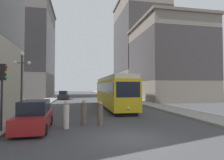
{
  "coord_description": "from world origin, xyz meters",
  "views": [
    {
      "loc": [
        -2.82,
        -9.49,
        2.7
      ],
      "look_at": [
        0.56,
        8.01,
        3.33
      ],
      "focal_mm": 30.2,
      "sensor_mm": 36.0,
      "label": 1
    }
  ],
  "objects": [
    {
      "name": "pedestrian_crossing_far",
      "position": [
        -3.42,
        3.08,
        0.83
      ],
      "size": [
        0.4,
        0.4,
        1.78
      ],
      "rotation": [
        0.0,
        0.0,
        1.07
      ],
      "color": "beige",
      "rests_on": "ground"
    },
    {
      "name": "pedestrian_on_sidewalk",
      "position": [
        -1.11,
        3.72,
        0.77
      ],
      "size": [
        0.37,
        0.37,
        1.66
      ],
      "rotation": [
        0.0,
        0.0,
        5.75
      ],
      "color": "#6B5B4C",
      "rests_on": "ground"
    },
    {
      "name": "pedestrian_crossing_near",
      "position": [
        -2.22,
        4.24,
        0.81
      ],
      "size": [
        0.39,
        0.39,
        1.74
      ],
      "rotation": [
        0.0,
        0.0,
        5.51
      ],
      "color": "#6B5B4C",
      "rests_on": "ground"
    },
    {
      "name": "building_right_midblock",
      "position": [
        15.51,
        25.6,
        7.97
      ],
      "size": [
        12.88,
        15.71,
        15.55
      ],
      "color": "slate",
      "rests_on": "ground"
    },
    {
      "name": "parked_car_left_near",
      "position": [
        -5.36,
        31.64,
        0.84
      ],
      "size": [
        2.08,
        4.8,
        1.82
      ],
      "rotation": [
        0.0,
        0.0,
        -0.05
      ],
      "color": "black",
      "rests_on": "ground"
    },
    {
      "name": "transit_bus",
      "position": [
        5.23,
        30.51,
        1.95
      ],
      "size": [
        2.87,
        11.61,
        3.45
      ],
      "rotation": [
        0.0,
        0.0,
        0.03
      ],
      "color": "black",
      "rests_on": "ground"
    },
    {
      "name": "traffic_light_near_left",
      "position": [
        -7.04,
        2.52,
        3.14
      ],
      "size": [
        0.47,
        0.36,
        3.88
      ],
      "color": "#232328",
      "rests_on": "sidewalk_left"
    },
    {
      "name": "ground_plane",
      "position": [
        0.0,
        0.0,
        0.0
      ],
      "size": [
        200.0,
        200.0,
        0.0
      ],
      "primitive_type": "plane",
      "color": "#424244"
    },
    {
      "name": "lamp_post_left_near",
      "position": [
        -7.26,
        7.35,
        3.76
      ],
      "size": [
        1.41,
        0.36,
        5.5
      ],
      "color": "#333338",
      "rests_on": "sidewalk_left"
    },
    {
      "name": "sidewalk_right",
      "position": [
        8.02,
        40.0,
        0.07
      ],
      "size": [
        2.72,
        120.0,
        0.15
      ],
      "primitive_type": "cube",
      "color": "gray",
      "rests_on": "ground"
    },
    {
      "name": "parked_car_left_mid",
      "position": [
        -5.36,
        3.14,
        0.84
      ],
      "size": [
        1.98,
        4.88,
        1.82
      ],
      "rotation": [
        0.0,
        0.0,
        0.02
      ],
      "color": "black",
      "rests_on": "ground"
    },
    {
      "name": "streetcar",
      "position": [
        1.86,
        14.01,
        2.1
      ],
      "size": [
        2.78,
        14.83,
        3.89
      ],
      "rotation": [
        0.0,
        0.0,
        -0.01
      ],
      "color": "black",
      "rests_on": "ground"
    },
    {
      "name": "building_left_corner",
      "position": [
        -16.38,
        43.39,
        12.62
      ],
      "size": [
        14.61,
        18.57,
        24.5
      ],
      "color": "slate",
      "rests_on": "ground"
    },
    {
      "name": "building_right_corner",
      "position": [
        15.16,
        41.62,
        14.28
      ],
      "size": [
        12.16,
        18.51,
        27.7
      ],
      "color": "slate",
      "rests_on": "ground"
    },
    {
      "name": "sidewalk_left",
      "position": [
        -8.02,
        40.0,
        0.07
      ],
      "size": [
        2.72,
        120.0,
        0.15
      ],
      "primitive_type": "cube",
      "color": "gray",
      "rests_on": "ground"
    }
  ]
}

